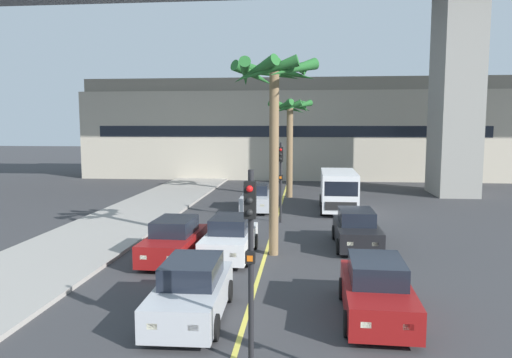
{
  "coord_description": "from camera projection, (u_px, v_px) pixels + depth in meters",
  "views": [
    {
      "loc": [
        1.53,
        -0.98,
        5.12
      ],
      "look_at": [
        0.0,
        14.0,
        3.43
      ],
      "focal_mm": 34.08,
      "sensor_mm": 36.0,
      "label": 1
    }
  ],
  "objects": [
    {
      "name": "traffic_light_median_near",
      "position": [
        251.0,
        242.0,
        10.0
      ],
      "size": [
        0.24,
        0.37,
        4.2
      ],
      "color": "black",
      "rests_on": "ground"
    },
    {
      "name": "car_queue_second",
      "position": [
        376.0,
        291.0,
        12.9
      ],
      "size": [
        1.92,
        4.14,
        1.56
      ],
      "color": "maroon",
      "rests_on": "ground"
    },
    {
      "name": "palm_tree_near_median",
      "position": [
        290.0,
        119.0,
        33.86
      ],
      "size": [
        3.21,
        3.24,
        6.93
      ],
      "color": "brown",
      "rests_on": "ground"
    },
    {
      "name": "car_queue_fourth",
      "position": [
        192.0,
        292.0,
        12.85
      ],
      "size": [
        1.92,
        4.14,
        1.56
      ],
      "color": "#B7BABF",
      "rests_on": "ground"
    },
    {
      "name": "palm_tree_mid_median",
      "position": [
        273.0,
        92.0,
        18.49
      ],
      "size": [
        3.44,
        3.46,
        7.69
      ],
      "color": "brown",
      "rests_on": "ground"
    },
    {
      "name": "car_queue_fifth",
      "position": [
        174.0,
        241.0,
        18.47
      ],
      "size": [
        1.89,
        4.13,
        1.56
      ],
      "color": "maroon",
      "rests_on": "ground"
    },
    {
      "name": "car_queue_front",
      "position": [
        256.0,
        198.0,
        29.17
      ],
      "size": [
        1.94,
        4.16,
        1.56
      ],
      "color": "#B7BABF",
      "rests_on": "ground"
    },
    {
      "name": "car_queue_third",
      "position": [
        230.0,
        238.0,
        18.87
      ],
      "size": [
        1.9,
        4.13,
        1.56
      ],
      "color": "white",
      "rests_on": "ground"
    },
    {
      "name": "delivery_van",
      "position": [
        339.0,
        190.0,
        28.79
      ],
      "size": [
        2.22,
        5.28,
        2.36
      ],
      "color": "white",
      "rests_on": "ground"
    },
    {
      "name": "lane_stripe_center",
      "position": [
        275.0,
        223.0,
        25.42
      ],
      "size": [
        0.14,
        56.0,
        0.01
      ],
      "primitive_type": "cube",
      "color": "#DBCC4C",
      "rests_on": "ground"
    },
    {
      "name": "car_queue_sixth",
      "position": [
        356.0,
        230.0,
        20.38
      ],
      "size": [
        1.87,
        4.12,
        1.56
      ],
      "color": "black",
      "rests_on": "ground"
    },
    {
      "name": "traffic_light_median_far",
      "position": [
        281.0,
        171.0,
        25.14
      ],
      "size": [
        0.24,
        0.37,
        4.2
      ],
      "color": "black",
      "rests_on": "ground"
    },
    {
      "name": "sidewalk_left",
      "position": [
        51.0,
        259.0,
        18.31
      ],
      "size": [
        4.8,
        80.0,
        0.15
      ],
      "primitive_type": "cube",
      "color": "#9E9991",
      "rests_on": "ground"
    },
    {
      "name": "pier_building_backdrop",
      "position": [
        290.0,
        130.0,
        47.83
      ],
      "size": [
        39.44,
        8.04,
        9.4
      ],
      "color": "#BCB29E",
      "rests_on": "ground"
    }
  ]
}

